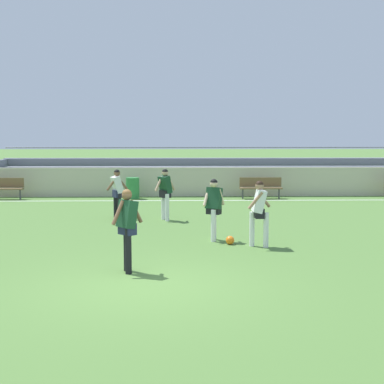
{
  "coord_description": "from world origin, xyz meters",
  "views": [
    {
      "loc": [
        0.6,
        -10.17,
        2.87
      ],
      "look_at": [
        1.0,
        5.85,
        1.12
      ],
      "focal_mm": 52.03,
      "sensor_mm": 36.0,
      "label": 1
    }
  ],
  "objects_px": {
    "player_white_trailing_run": "(259,208)",
    "player_dark_pressing_high": "(127,223)",
    "soccer_ball": "(230,240)",
    "trash_bin": "(133,188)",
    "player_white_on_ball": "(117,189)",
    "bench_centre_sideline": "(2,186)",
    "bleacher_stand": "(218,173)",
    "bench_near_wall_gap": "(261,186)",
    "player_dark_overlapping": "(214,204)",
    "player_dark_dropping_back": "(165,190)"
  },
  "relations": [
    {
      "from": "player_white_trailing_run",
      "to": "player_dark_pressing_high",
      "type": "distance_m",
      "value": 3.91
    },
    {
      "from": "soccer_ball",
      "to": "trash_bin",
      "type": "bearing_deg",
      "value": 108.47
    },
    {
      "from": "trash_bin",
      "to": "player_white_on_ball",
      "type": "relative_size",
      "value": 0.56
    },
    {
      "from": "bench_centre_sideline",
      "to": "trash_bin",
      "type": "bearing_deg",
      "value": 0.82
    },
    {
      "from": "bleacher_stand",
      "to": "bench_near_wall_gap",
      "type": "xyz_separation_m",
      "value": [
        1.59,
        -3.06,
        -0.31
      ]
    },
    {
      "from": "player_white_on_ball",
      "to": "bleacher_stand",
      "type": "bearing_deg",
      "value": 64.39
    },
    {
      "from": "bench_centre_sideline",
      "to": "player_dark_overlapping",
      "type": "bearing_deg",
      "value": -47.5
    },
    {
      "from": "bench_centre_sideline",
      "to": "player_white_on_ball",
      "type": "xyz_separation_m",
      "value": [
        5.44,
        -5.22,
        0.41
      ]
    },
    {
      "from": "bench_centre_sideline",
      "to": "player_white_on_ball",
      "type": "bearing_deg",
      "value": -43.8
    },
    {
      "from": "player_white_trailing_run",
      "to": "player_dark_dropping_back",
      "type": "distance_m",
      "value": 4.86
    },
    {
      "from": "bench_near_wall_gap",
      "to": "player_dark_overlapping",
      "type": "relative_size",
      "value": 1.1
    },
    {
      "from": "soccer_ball",
      "to": "player_white_on_ball",
      "type": "bearing_deg",
      "value": 126.78
    },
    {
      "from": "player_white_on_ball",
      "to": "player_dark_overlapping",
      "type": "bearing_deg",
      "value": -53.16
    },
    {
      "from": "player_white_trailing_run",
      "to": "player_dark_dropping_back",
      "type": "bearing_deg",
      "value": 120.06
    },
    {
      "from": "player_dark_overlapping",
      "to": "trash_bin",
      "type": "bearing_deg",
      "value": 107.29
    },
    {
      "from": "trash_bin",
      "to": "soccer_ball",
      "type": "relative_size",
      "value": 4.1
    },
    {
      "from": "bench_near_wall_gap",
      "to": "soccer_ball",
      "type": "bearing_deg",
      "value": -102.91
    },
    {
      "from": "player_white_trailing_run",
      "to": "player_white_on_ball",
      "type": "height_order",
      "value": "player_white_trailing_run"
    },
    {
      "from": "player_dark_overlapping",
      "to": "bench_centre_sideline",
      "type": "bearing_deg",
      "value": 132.5
    },
    {
      "from": "player_dark_pressing_high",
      "to": "player_white_on_ball",
      "type": "height_order",
      "value": "player_dark_pressing_high"
    },
    {
      "from": "trash_bin",
      "to": "player_dark_pressing_high",
      "type": "bearing_deg",
      "value": -85.85
    },
    {
      "from": "bench_near_wall_gap",
      "to": "bench_centre_sideline",
      "type": "bearing_deg",
      "value": 180.0
    },
    {
      "from": "player_dark_dropping_back",
      "to": "player_white_on_ball",
      "type": "distance_m",
      "value": 1.7
    },
    {
      "from": "player_white_trailing_run",
      "to": "player_dark_pressing_high",
      "type": "xyz_separation_m",
      "value": [
        -3.05,
        -2.46,
        0.04
      ]
    },
    {
      "from": "bench_near_wall_gap",
      "to": "player_dark_dropping_back",
      "type": "height_order",
      "value": "player_dark_dropping_back"
    },
    {
      "from": "player_dark_dropping_back",
      "to": "player_white_on_ball",
      "type": "bearing_deg",
      "value": 160.78
    },
    {
      "from": "player_dark_pressing_high",
      "to": "player_dark_overlapping",
      "type": "bearing_deg",
      "value": 58.96
    },
    {
      "from": "trash_bin",
      "to": "player_white_trailing_run",
      "type": "height_order",
      "value": "player_white_trailing_run"
    },
    {
      "from": "soccer_ball",
      "to": "player_dark_dropping_back",
      "type": "bearing_deg",
      "value": 113.98
    },
    {
      "from": "player_dark_pressing_high",
      "to": "bench_centre_sideline",
      "type": "bearing_deg",
      "value": 117.33
    },
    {
      "from": "player_dark_overlapping",
      "to": "player_dark_dropping_back",
      "type": "distance_m",
      "value": 3.65
    },
    {
      "from": "bleacher_stand",
      "to": "player_white_trailing_run",
      "type": "height_order",
      "value": "bleacher_stand"
    },
    {
      "from": "bench_near_wall_gap",
      "to": "trash_bin",
      "type": "bearing_deg",
      "value": 179.17
    },
    {
      "from": "player_dark_dropping_back",
      "to": "bench_centre_sideline",
      "type": "bearing_deg",
      "value": 140.64
    },
    {
      "from": "player_white_trailing_run",
      "to": "player_dark_overlapping",
      "type": "bearing_deg",
      "value": 142.84
    },
    {
      "from": "player_dark_dropping_back",
      "to": "player_dark_pressing_high",
      "type": "height_order",
      "value": "player_dark_pressing_high"
    },
    {
      "from": "soccer_ball",
      "to": "player_dark_overlapping",
      "type": "bearing_deg",
      "value": 126.33
    },
    {
      "from": "trash_bin",
      "to": "player_dark_overlapping",
      "type": "relative_size",
      "value": 0.55
    },
    {
      "from": "bench_near_wall_gap",
      "to": "player_dark_overlapping",
      "type": "distance_m",
      "value": 9.53
    },
    {
      "from": "bench_centre_sideline",
      "to": "player_dark_overlapping",
      "type": "height_order",
      "value": "player_dark_overlapping"
    },
    {
      "from": "bench_near_wall_gap",
      "to": "player_white_trailing_run",
      "type": "height_order",
      "value": "player_white_trailing_run"
    },
    {
      "from": "trash_bin",
      "to": "bleacher_stand",
      "type": "bearing_deg",
      "value": 37.48
    },
    {
      "from": "bleacher_stand",
      "to": "trash_bin",
      "type": "height_order",
      "value": "bleacher_stand"
    },
    {
      "from": "bleacher_stand",
      "to": "player_white_on_ball",
      "type": "bearing_deg",
      "value": -115.61
    },
    {
      "from": "bench_centre_sideline",
      "to": "bench_near_wall_gap",
      "type": "distance_m",
      "value": 11.0
    },
    {
      "from": "trash_bin",
      "to": "player_dark_dropping_back",
      "type": "height_order",
      "value": "player_dark_dropping_back"
    },
    {
      "from": "player_dark_dropping_back",
      "to": "player_dark_pressing_high",
      "type": "relative_size",
      "value": 0.97
    },
    {
      "from": "soccer_ball",
      "to": "bench_near_wall_gap",
      "type": "bearing_deg",
      "value": 77.09
    },
    {
      "from": "bench_near_wall_gap",
      "to": "player_white_on_ball",
      "type": "height_order",
      "value": "player_white_on_ball"
    },
    {
      "from": "bench_near_wall_gap",
      "to": "player_white_trailing_run",
      "type": "xyz_separation_m",
      "value": [
        -1.53,
        -9.98,
        0.44
      ]
    }
  ]
}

